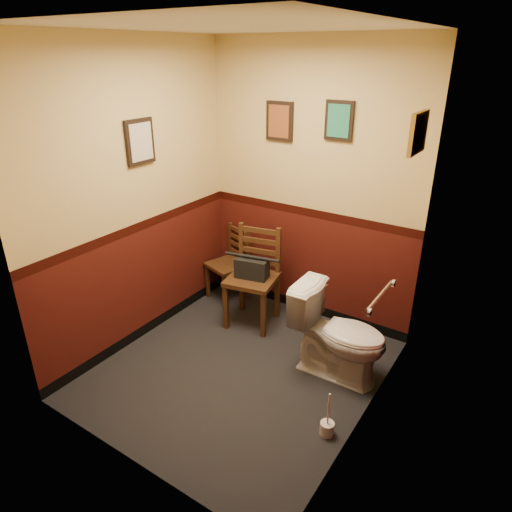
# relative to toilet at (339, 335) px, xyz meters

# --- Properties ---
(floor) EXTENTS (2.20, 2.40, 0.00)m
(floor) POSITION_rel_toilet_xyz_m (-0.72, -0.42, -0.40)
(floor) COLOR black
(floor) RESTS_ON ground
(ceiling) EXTENTS (2.20, 2.40, 0.00)m
(ceiling) POSITION_rel_toilet_xyz_m (-0.72, -0.42, 2.30)
(ceiling) COLOR silver
(ceiling) RESTS_ON ground
(wall_back) EXTENTS (2.20, 0.00, 2.70)m
(wall_back) POSITION_rel_toilet_xyz_m (-0.72, 0.78, 0.95)
(wall_back) COLOR #40110C
(wall_back) RESTS_ON ground
(wall_front) EXTENTS (2.20, 0.00, 2.70)m
(wall_front) POSITION_rel_toilet_xyz_m (-0.72, -1.62, 0.95)
(wall_front) COLOR #40110C
(wall_front) RESTS_ON ground
(wall_left) EXTENTS (0.00, 2.40, 2.70)m
(wall_left) POSITION_rel_toilet_xyz_m (-1.82, -0.42, 0.95)
(wall_left) COLOR #40110C
(wall_left) RESTS_ON ground
(wall_right) EXTENTS (0.00, 2.40, 2.70)m
(wall_right) POSITION_rel_toilet_xyz_m (0.38, -0.42, 0.95)
(wall_right) COLOR #40110C
(wall_right) RESTS_ON ground
(grab_bar) EXTENTS (0.05, 0.56, 0.06)m
(grab_bar) POSITION_rel_toilet_xyz_m (0.35, -0.17, 0.55)
(grab_bar) COLOR silver
(grab_bar) RESTS_ON wall_right
(framed_print_back_a) EXTENTS (0.28, 0.04, 0.36)m
(framed_print_back_a) POSITION_rel_toilet_xyz_m (-1.07, 0.76, 1.55)
(framed_print_back_a) COLOR black
(framed_print_back_a) RESTS_ON wall_back
(framed_print_back_b) EXTENTS (0.26, 0.04, 0.34)m
(framed_print_back_b) POSITION_rel_toilet_xyz_m (-0.47, 0.76, 1.60)
(framed_print_back_b) COLOR black
(framed_print_back_b) RESTS_ON wall_back
(framed_print_left) EXTENTS (0.04, 0.30, 0.38)m
(framed_print_left) POSITION_rel_toilet_xyz_m (-1.80, -0.32, 1.45)
(framed_print_left) COLOR black
(framed_print_left) RESTS_ON wall_left
(framed_print_right) EXTENTS (0.04, 0.34, 0.28)m
(framed_print_right) POSITION_rel_toilet_xyz_m (0.36, 0.18, 1.65)
(framed_print_right) COLOR olive
(framed_print_right) RESTS_ON wall_right
(toilet) EXTENTS (0.81, 0.46, 0.79)m
(toilet) POSITION_rel_toilet_xyz_m (0.00, 0.00, 0.00)
(toilet) COLOR white
(toilet) RESTS_ON floor
(toilet_brush) EXTENTS (0.10, 0.10, 0.37)m
(toilet_brush) POSITION_rel_toilet_xyz_m (0.23, -0.67, -0.34)
(toilet_brush) COLOR silver
(toilet_brush) RESTS_ON floor
(chair_left) EXTENTS (0.48, 0.48, 0.82)m
(chair_left) POSITION_rel_toilet_xyz_m (-1.56, 0.59, 0.01)
(chair_left) COLOR #492B16
(chair_left) RESTS_ON floor
(chair_right) EXTENTS (0.55, 0.55, 0.99)m
(chair_right) POSITION_rel_toilet_xyz_m (-1.07, 0.32, 0.10)
(chair_right) COLOR #492B16
(chair_right) RESTS_ON floor
(handbag) EXTENTS (0.34, 0.22, 0.23)m
(handbag) POSITION_rel_toilet_xyz_m (-1.06, 0.28, 0.22)
(handbag) COLOR black
(handbag) RESTS_ON chair_right
(tp_stack) EXTENTS (0.22, 0.13, 0.39)m
(tp_stack) POSITION_rel_toilet_xyz_m (-0.63, 0.64, -0.23)
(tp_stack) COLOR silver
(tp_stack) RESTS_ON floor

